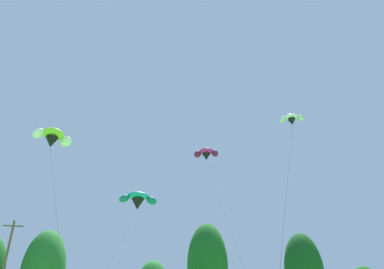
{
  "coord_description": "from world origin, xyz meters",
  "views": [
    {
      "loc": [
        -6.17,
        4.23,
        2.42
      ],
      "look_at": [
        -2.12,
        21.68,
        11.66
      ],
      "focal_mm": 33.47,
      "sensor_mm": 36.0,
      "label": 1
    }
  ],
  "objects_px": {
    "parafoil_kite_mid_white": "(292,119)",
    "parafoil_kite_low_teal": "(138,200)",
    "parafoil_kite_high_lime_white": "(52,138)",
    "parafoil_kite_far_magenta": "(206,154)"
  },
  "relations": [
    {
      "from": "parafoil_kite_mid_white",
      "to": "parafoil_kite_low_teal",
      "type": "bearing_deg",
      "value": 137.1
    },
    {
      "from": "parafoil_kite_mid_white",
      "to": "parafoil_kite_far_magenta",
      "type": "xyz_separation_m",
      "value": [
        -1.2,
        22.42,
        6.5
      ]
    },
    {
      "from": "parafoil_kite_low_teal",
      "to": "parafoil_kite_mid_white",
      "type": "bearing_deg",
      "value": -42.9
    },
    {
      "from": "parafoil_kite_mid_white",
      "to": "parafoil_kite_far_magenta",
      "type": "distance_m",
      "value": 23.38
    },
    {
      "from": "parafoil_kite_low_teal",
      "to": "parafoil_kite_high_lime_white",
      "type": "bearing_deg",
      "value": -144.07
    },
    {
      "from": "parafoil_kite_high_lime_white",
      "to": "parafoil_kite_far_magenta",
      "type": "height_order",
      "value": "parafoil_kite_far_magenta"
    },
    {
      "from": "parafoil_kite_high_lime_white",
      "to": "parafoil_kite_mid_white",
      "type": "xyz_separation_m",
      "value": [
        19.25,
        -4.98,
        1.46
      ]
    },
    {
      "from": "parafoil_kite_mid_white",
      "to": "parafoil_kite_low_teal",
      "type": "xyz_separation_m",
      "value": [
        -11.44,
        10.63,
        -4.56
      ]
    },
    {
      "from": "parafoil_kite_mid_white",
      "to": "parafoil_kite_low_teal",
      "type": "distance_m",
      "value": 16.28
    },
    {
      "from": "parafoil_kite_high_lime_white",
      "to": "parafoil_kite_low_teal",
      "type": "bearing_deg",
      "value": 35.93
    }
  ]
}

